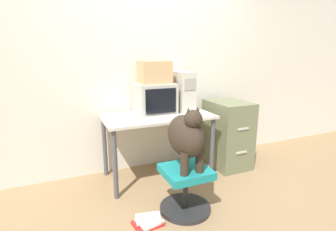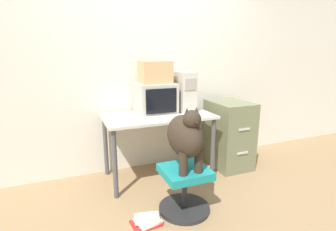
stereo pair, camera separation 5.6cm
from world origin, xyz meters
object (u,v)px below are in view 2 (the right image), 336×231
object	(u,v)px
office_chair	(185,188)
cardboard_box	(155,72)
pc_tower	(183,91)
filing_cabinet	(229,134)
crt_monitor	(155,98)
dog	(185,136)
keyboard	(169,118)
book_stack_floor	(147,221)

from	to	relation	value
office_chair	cardboard_box	size ratio (longest dim) A/B	1.41
pc_tower	filing_cabinet	bearing A→B (deg)	-14.30
crt_monitor	filing_cabinet	bearing A→B (deg)	-9.05
filing_cabinet	cardboard_box	distance (m)	1.26
office_chair	dog	bearing A→B (deg)	90.00
office_chair	cardboard_box	bearing A→B (deg)	88.25
pc_tower	office_chair	xyz separation A→B (m)	(-0.38, -0.86, -0.77)
pc_tower	filing_cabinet	xyz separation A→B (m)	(0.59, -0.15, -0.57)
crt_monitor	keyboard	distance (m)	0.37
filing_cabinet	book_stack_floor	size ratio (longest dim) A/B	3.20
office_chair	cardboard_box	world-z (taller)	cardboard_box
crt_monitor	pc_tower	distance (m)	0.36
keyboard	dog	distance (m)	0.53
pc_tower	office_chair	world-z (taller)	pc_tower
pc_tower	filing_cabinet	distance (m)	0.84
office_chair	filing_cabinet	bearing A→B (deg)	36.18
cardboard_box	filing_cabinet	bearing A→B (deg)	-9.28
keyboard	cardboard_box	bearing A→B (deg)	95.65
keyboard	filing_cabinet	bearing A→B (deg)	11.27
crt_monitor	keyboard	bearing A→B (deg)	-84.28
dog	office_chair	bearing A→B (deg)	-90.00
pc_tower	book_stack_floor	distance (m)	1.55
crt_monitor	book_stack_floor	distance (m)	1.36
crt_monitor	office_chair	xyz separation A→B (m)	(-0.03, -0.86, -0.71)
pc_tower	book_stack_floor	xyz separation A→B (m)	(-0.77, -0.92, -0.97)
filing_cabinet	book_stack_floor	distance (m)	1.62
keyboard	dog	xyz separation A→B (m)	(-0.06, -0.53, -0.04)
crt_monitor	dog	size ratio (longest dim) A/B	0.73
dog	filing_cabinet	world-z (taller)	dog
pc_tower	book_stack_floor	bearing A→B (deg)	-129.90
keyboard	cardboard_box	world-z (taller)	cardboard_box
office_chair	dog	distance (m)	0.51
keyboard	cardboard_box	distance (m)	0.57
keyboard	dog	size ratio (longest dim) A/B	0.74
office_chair	filing_cabinet	xyz separation A→B (m)	(0.97, 0.71, 0.20)
pc_tower	filing_cabinet	size ratio (longest dim) A/B	0.56
pc_tower	cardboard_box	xyz separation A→B (m)	(-0.35, 0.00, 0.24)
dog	filing_cabinet	xyz separation A→B (m)	(0.97, 0.71, -0.31)
pc_tower	cardboard_box	world-z (taller)	cardboard_box
pc_tower	keyboard	world-z (taller)	pc_tower
book_stack_floor	crt_monitor	bearing A→B (deg)	65.60
pc_tower	dog	size ratio (longest dim) A/B	0.80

